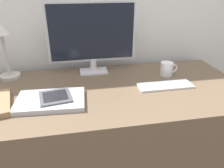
{
  "coord_description": "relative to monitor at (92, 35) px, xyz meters",
  "views": [
    {
      "loc": [
        -0.21,
        -0.92,
        1.27
      ],
      "look_at": [
        -0.02,
        0.08,
        0.78
      ],
      "focal_mm": 35.0,
      "sensor_mm": 36.0,
      "label": 1
    }
  ],
  "objects": [
    {
      "name": "monitor",
      "position": [
        0.0,
        0.0,
        0.0
      ],
      "size": [
        0.54,
        0.11,
        0.44
      ],
      "color": "silver",
      "rests_on": "desk"
    },
    {
      "name": "keyboard",
      "position": [
        0.37,
        -0.29,
        -0.23
      ],
      "size": [
        0.31,
        0.1,
        0.01
      ],
      "color": "silver",
      "rests_on": "desk"
    },
    {
      "name": "ereader",
      "position": [
        -0.23,
        -0.35,
        -0.21
      ],
      "size": [
        0.17,
        0.17,
        0.01
      ],
      "color": "#4C4C51",
      "rests_on": "laptop"
    },
    {
      "name": "coffee_mug",
      "position": [
        0.45,
        -0.14,
        -0.2
      ],
      "size": [
        0.11,
        0.08,
        0.09
      ],
      "color": "white",
      "rests_on": "desk"
    },
    {
      "name": "desk",
      "position": [
        0.08,
        -0.26,
        -0.6
      ],
      "size": [
        1.48,
        0.7,
        0.72
      ],
      "color": "brown",
      "rests_on": "ground_plane"
    },
    {
      "name": "laptop",
      "position": [
        -0.25,
        -0.36,
        -0.23
      ],
      "size": [
        0.34,
        0.23,
        0.03
      ],
      "color": "#A3A3A8",
      "rests_on": "desk"
    },
    {
      "name": "desk_lamp",
      "position": [
        -0.51,
        0.0,
        -0.03
      ],
      "size": [
        0.12,
        0.12,
        0.33
      ],
      "color": "#BCB7AD",
      "rests_on": "desk"
    }
  ]
}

